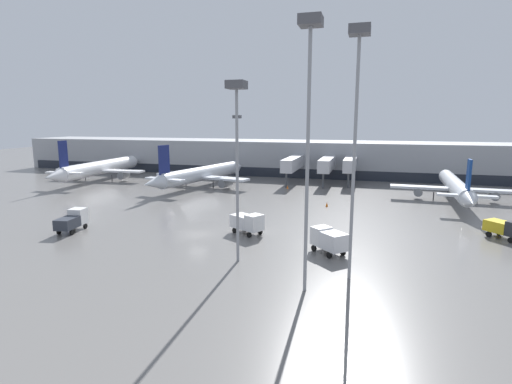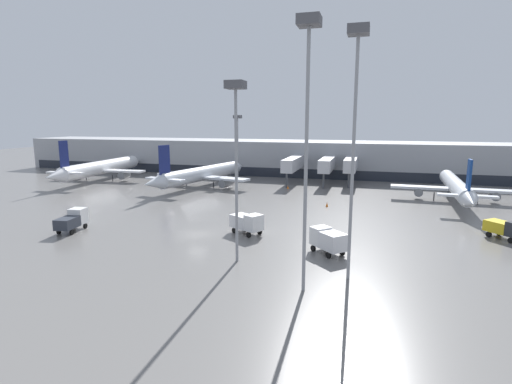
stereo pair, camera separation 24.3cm
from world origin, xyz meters
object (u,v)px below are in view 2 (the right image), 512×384
(service_truck_2, at_px, (328,239))
(apron_light_mast_0, at_px, (356,89))
(parked_jet_0, at_px, (100,168))
(parked_jet_2, at_px, (456,186))
(parked_jet_1, at_px, (201,174))
(traffic_cone_1, at_px, (327,204))
(apron_light_mast_6, at_px, (236,121))
(traffic_cone_2, at_px, (288,187))
(apron_light_mast_3, at_px, (238,128))
(service_truck_3, at_px, (506,228))
(apron_light_mast_5, at_px, (308,85))
(service_truck_0, at_px, (72,220))
(service_truck_1, at_px, (247,222))

(service_truck_2, height_order, apron_light_mast_0, apron_light_mast_0)
(parked_jet_0, distance_m, parked_jet_2, 78.46)
(parked_jet_0, bearing_deg, parked_jet_1, -96.11)
(parked_jet_2, xyz_separation_m, service_truck_2, (-18.97, -35.61, -1.13))
(parked_jet_0, relative_size, traffic_cone_1, 46.92)
(traffic_cone_1, height_order, apron_light_mast_6, apron_light_mast_6)
(parked_jet_0, relative_size, apron_light_mast_6, 2.02)
(parked_jet_2, relative_size, traffic_cone_2, 46.18)
(apron_light_mast_3, bearing_deg, apron_light_mast_6, -71.12)
(parked_jet_2, relative_size, apron_light_mast_0, 1.50)
(traffic_cone_2, bearing_deg, apron_light_mast_0, -71.59)
(parked_jet_1, distance_m, apron_light_mast_0, 58.27)
(service_truck_3, xyz_separation_m, traffic_cone_2, (-33.58, 28.74, -1.08))
(traffic_cone_1, xyz_separation_m, apron_light_mast_6, (-5.99, -29.66, 14.10))
(apron_light_mast_0, relative_size, apron_light_mast_6, 1.22)
(service_truck_2, bearing_deg, apron_light_mast_5, 129.45)
(service_truck_0, xyz_separation_m, apron_light_mast_6, (24.81, -4.74, 12.97))
(service_truck_3, bearing_deg, traffic_cone_2, -171.09)
(parked_jet_2, distance_m, apron_light_mast_5, 52.25)
(parked_jet_0, xyz_separation_m, traffic_cone_1, (56.55, -14.57, -2.72))
(service_truck_3, bearing_deg, parked_jet_1, -156.95)
(apron_light_mast_0, bearing_deg, parked_jet_1, 128.02)
(service_truck_0, height_order, apron_light_mast_3, apron_light_mast_3)
(parked_jet_1, relative_size, parked_jet_2, 1.05)
(parked_jet_2, xyz_separation_m, apron_light_mast_3, (-47.24, 16.01, 9.93))
(parked_jet_0, height_order, traffic_cone_2, parked_jet_0)
(parked_jet_0, distance_m, apron_light_mast_5, 77.95)
(traffic_cone_1, bearing_deg, service_truck_1, -112.40)
(apron_light_mast_0, distance_m, apron_light_mast_3, 66.14)
(service_truck_3, height_order, apron_light_mast_5, apron_light_mast_5)
(service_truck_0, xyz_separation_m, service_truck_2, (33.66, 0.41, 0.11))
(parked_jet_0, xyz_separation_m, parked_jet_2, (78.38, -3.47, -0.36))
(service_truck_2, relative_size, apron_light_mast_0, 0.20)
(service_truck_1, relative_size, traffic_cone_2, 6.73)
(parked_jet_1, height_order, apron_light_mast_0, apron_light_mast_0)
(parked_jet_2, xyz_separation_m, service_truck_0, (-52.63, -36.01, -1.23))
(service_truck_2, bearing_deg, apron_light_mast_0, 155.98)
(service_truck_1, distance_m, apron_light_mast_0, 23.72)
(service_truck_2, bearing_deg, traffic_cone_1, -38.85)
(service_truck_2, xyz_separation_m, service_truck_3, (20.56, 11.61, -0.18))
(traffic_cone_1, relative_size, apron_light_mast_3, 0.05)
(service_truck_1, bearing_deg, traffic_cone_2, 122.84)
(parked_jet_1, xyz_separation_m, service_truck_3, (52.69, -26.18, -1.33))
(apron_light_mast_6, bearing_deg, service_truck_0, 169.18)
(apron_light_mast_0, distance_m, apron_light_mast_6, 11.90)
(traffic_cone_2, relative_size, apron_light_mast_3, 0.05)
(parked_jet_0, distance_m, service_truck_1, 59.33)
(parked_jet_0, height_order, service_truck_2, parked_jet_0)
(service_truck_2, bearing_deg, parked_jet_1, -5.13)
(service_truck_0, height_order, traffic_cone_2, service_truck_0)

